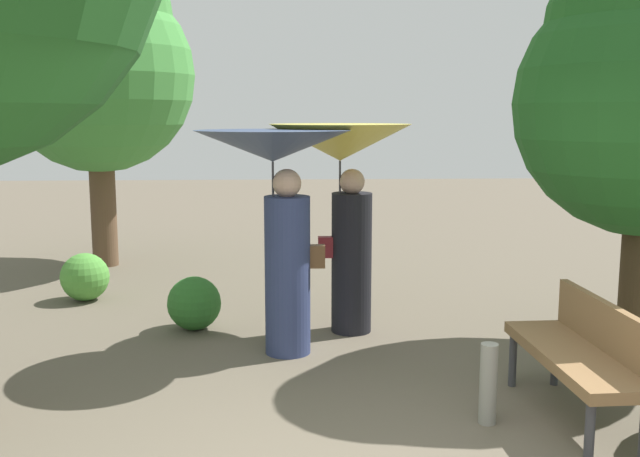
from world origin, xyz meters
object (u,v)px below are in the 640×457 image
Objects in this scene: person_right at (343,174)px; path_marker_post at (488,384)px; person_left at (278,188)px; park_bench at (584,349)px; tree_mid_left at (96,59)px.

person_right reaches higher than path_marker_post.
person_left is 2.78m from park_bench.
path_marker_post is at bearing -163.44° from person_right.
person_right is 0.46× the size of tree_mid_left.
park_bench is (1.48, -2.18, -1.04)m from person_right.
person_left is 0.88m from person_right.
park_bench is at bearing -50.39° from tree_mid_left.
person_right is at bearing -48.78° from person_left.
tree_mid_left is 7.21m from path_marker_post.
tree_mid_left reaches higher than park_bench.
tree_mid_left is (-3.07, 3.32, 1.30)m from person_right.
path_marker_post is at bearing -54.79° from tree_mid_left.
tree_mid_left is at bearing 38.87° from person_right.
tree_mid_left is (-2.45, 3.94, 1.37)m from person_left.
person_left is 0.45× the size of tree_mid_left.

